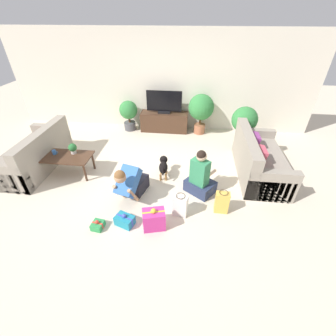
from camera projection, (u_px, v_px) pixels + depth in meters
ground_plane at (142, 178)px, 4.73m from camera, size 16.00×16.00×0.00m
wall_back at (159, 82)px, 6.12m from camera, size 8.40×0.06×2.60m
sofa_left at (35, 155)px, 4.90m from camera, size 0.89×1.83×0.88m
sofa_right at (258, 161)px, 4.72m from camera, size 0.89×1.83×0.88m
coffee_table at (65, 158)px, 4.66m from camera, size 1.09×0.56×0.43m
tv_console at (164, 122)px, 6.47m from camera, size 1.33×0.43×0.54m
tv at (164, 103)px, 6.16m from camera, size 0.97×0.20×0.61m
potted_plant_corner_right at (244, 121)px, 5.57m from camera, size 0.63×0.63×1.00m
potted_plant_back_right at (201, 109)px, 6.08m from camera, size 0.69×0.69×1.10m
potted_plant_back_left at (129, 113)px, 6.38m from camera, size 0.51×0.51×0.85m
person_kneeling at (131, 183)px, 4.05m from camera, size 0.52×0.85×0.81m
person_sitting at (200, 178)px, 4.19m from camera, size 0.66×0.63×0.94m
dog at (163, 166)px, 4.68m from camera, size 0.21×0.59×0.38m
gift_box_a at (125, 220)px, 3.67m from camera, size 0.35×0.29×0.22m
gift_box_b at (154, 219)px, 3.58m from camera, size 0.40×0.32×0.40m
gift_box_c at (98, 225)px, 3.62m from camera, size 0.20×0.22×0.16m
gift_bag_a at (222, 202)px, 3.84m from camera, size 0.24×0.15×0.44m
gift_bag_b at (180, 205)px, 3.78m from camera, size 0.27×0.19×0.43m
mug at (54, 152)px, 4.67m from camera, size 0.12×0.08×0.09m
tabletop_plant at (73, 148)px, 4.66m from camera, size 0.17×0.17×0.22m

